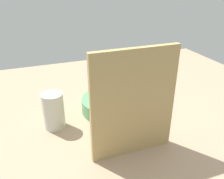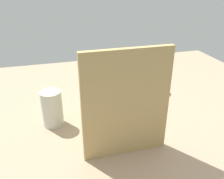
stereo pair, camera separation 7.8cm
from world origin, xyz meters
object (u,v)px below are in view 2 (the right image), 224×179
(orange_front_left, at_px, (103,96))
(banana_bunch, at_px, (115,88))
(jar_lid, at_px, (162,92))
(orange_front_right, at_px, (127,93))
(cutting_board, at_px, (126,105))
(fruit_bowl, at_px, (112,104))
(thermos_tumbler, at_px, (52,108))
(orange_center, at_px, (105,86))

(orange_front_left, relative_size, banana_bunch, 0.45)
(jar_lid, bearing_deg, banana_bunch, 12.28)
(orange_front_right, relative_size, cutting_board, 0.21)
(orange_front_left, bearing_deg, banana_bunch, -133.63)
(fruit_bowl, distance_m, thermos_tumbler, 0.26)
(jar_lid, bearing_deg, orange_front_left, 21.80)
(orange_center, xyz_separation_m, cutting_board, (0.01, 0.33, 0.08))
(jar_lid, bearing_deg, thermos_tumbler, 13.63)
(cutting_board, height_order, jar_lid, cutting_board)
(fruit_bowl, bearing_deg, thermos_tumbler, 9.57)
(orange_front_left, distance_m, banana_bunch, 0.11)
(thermos_tumbler, height_order, jar_lid, thermos_tumbler)
(fruit_bowl, bearing_deg, orange_front_right, 142.13)
(orange_center, relative_size, cutting_board, 0.21)
(orange_center, bearing_deg, fruit_bowl, 109.07)
(fruit_bowl, distance_m, orange_center, 0.09)
(orange_front_left, bearing_deg, orange_center, -107.83)
(orange_front_left, distance_m, orange_front_right, 0.10)
(orange_front_left, bearing_deg, cutting_board, 94.70)
(banana_bunch, bearing_deg, thermos_tumbler, 14.90)
(fruit_bowl, distance_m, banana_bunch, 0.07)
(cutting_board, bearing_deg, fruit_bowl, -96.64)
(cutting_board, bearing_deg, thermos_tumbler, -46.52)
(orange_center, bearing_deg, orange_front_right, 127.25)
(orange_front_left, height_order, thermos_tumbler, thermos_tumbler)
(fruit_bowl, relative_size, cutting_board, 0.72)
(fruit_bowl, xyz_separation_m, cutting_board, (0.03, 0.28, 0.15))
(fruit_bowl, relative_size, jar_lid, 3.23)
(orange_front_left, distance_m, thermos_tumbler, 0.21)
(thermos_tumbler, xyz_separation_m, jar_lid, (-0.54, -0.13, -0.07))
(cutting_board, xyz_separation_m, thermos_tumbler, (0.22, -0.23, -0.11))
(fruit_bowl, bearing_deg, cutting_board, 83.61)
(fruit_bowl, distance_m, cutting_board, 0.32)
(orange_front_right, distance_m, banana_bunch, 0.08)
(banana_bunch, bearing_deg, orange_front_right, 112.10)
(cutting_board, bearing_deg, jar_lid, -131.25)
(orange_front_left, bearing_deg, thermos_tumbler, -0.94)
(orange_front_right, height_order, banana_bunch, orange_front_right)
(orange_front_left, height_order, orange_center, same)
(fruit_bowl, distance_m, orange_front_right, 0.10)
(banana_bunch, relative_size, thermos_tumbler, 1.14)
(orange_front_right, distance_m, orange_center, 0.12)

